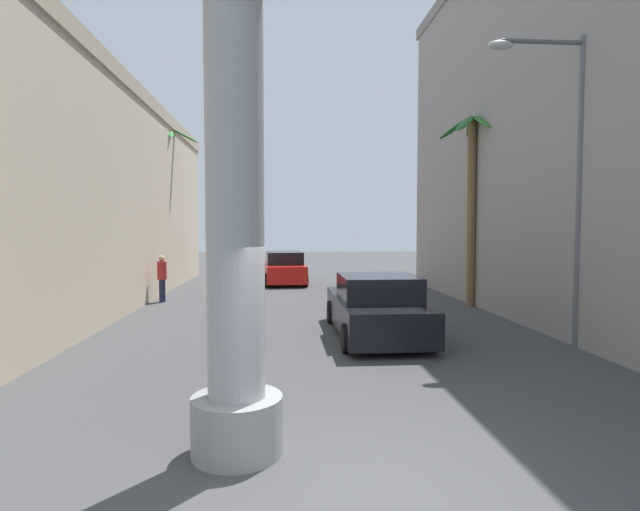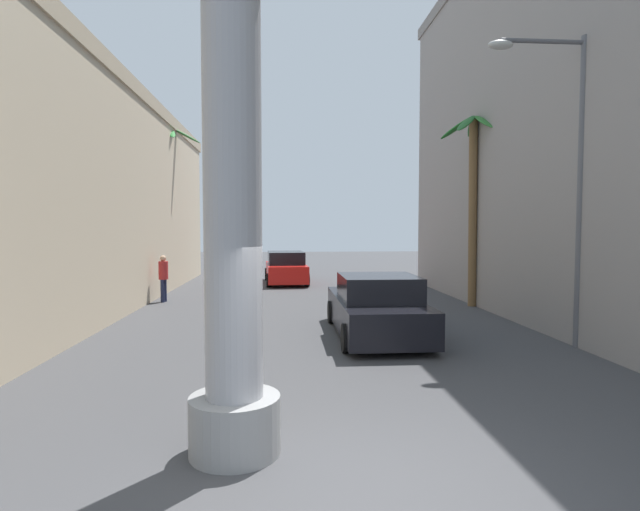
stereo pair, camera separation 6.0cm
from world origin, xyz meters
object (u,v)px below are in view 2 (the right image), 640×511
at_px(car_lead, 376,308).
at_px(car_far, 286,268).
at_px(street_lamp, 567,161).
at_px(pedestrian_far_left, 163,275).
at_px(palm_tree_mid_right, 473,184).
at_px(palm_tree_far_left, 167,192).

bearing_deg(car_lead, car_far, 100.30).
bearing_deg(car_lead, street_lamp, -20.39).
bearing_deg(car_far, pedestrian_far_left, -127.36).
relative_size(palm_tree_mid_right, pedestrian_far_left, 3.83).
distance_m(car_lead, pedestrian_far_left, 9.22).
relative_size(car_lead, palm_tree_mid_right, 0.74).
height_order(car_far, palm_tree_far_left, palm_tree_far_left).
bearing_deg(car_lead, pedestrian_far_left, 136.86).
height_order(street_lamp, car_far, street_lamp).
xyz_separation_m(car_far, pedestrian_far_left, (-4.51, -5.90, 0.26)).
height_order(car_lead, palm_tree_mid_right, palm_tree_mid_right).
xyz_separation_m(car_lead, car_far, (-2.22, 12.20, 0.03)).
distance_m(car_far, palm_tree_far_left, 6.62).
relative_size(car_far, pedestrian_far_left, 2.62).
xyz_separation_m(street_lamp, palm_tree_far_left, (-11.65, 12.60, 0.15)).
distance_m(car_lead, palm_tree_far_left, 13.98).
height_order(car_lead, palm_tree_far_left, palm_tree_far_left).
bearing_deg(car_far, palm_tree_far_left, -168.65).
height_order(car_lead, pedestrian_far_left, pedestrian_far_left).
distance_m(street_lamp, car_far, 15.43).
height_order(palm_tree_far_left, pedestrian_far_left, palm_tree_far_left).
distance_m(palm_tree_mid_right, pedestrian_far_left, 11.52).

